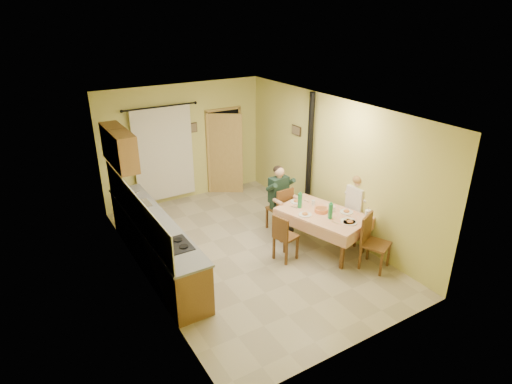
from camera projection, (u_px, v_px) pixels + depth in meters
floor at (248, 250)px, 8.40m from camera, size 4.00×6.00×0.01m
room_shell at (247, 163)px, 7.67m from camera, size 4.04×6.04×2.82m
kitchen_run at (155, 243)px, 7.71m from camera, size 0.64×3.64×1.56m
upper_cabinets at (119, 147)px, 8.08m from camera, size 0.35×1.40×0.70m
curtain at (164, 153)px, 9.90m from camera, size 1.70×0.07×2.22m
doorway at (225, 151)px, 10.70m from camera, size 0.96×0.50×2.15m
dining_table at (322, 230)px, 8.35m from camera, size 1.44×1.90×0.76m
tableware at (328, 211)px, 8.12m from camera, size 1.00×1.53×0.33m
chair_far at (279, 217)px, 9.07m from camera, size 0.45×0.45×0.98m
chair_near at (374, 253)px, 7.74m from camera, size 0.59×0.59×1.01m
chair_right at (356, 227)px, 8.67m from camera, size 0.49×0.49×1.02m
chair_left at (285, 246)px, 7.99m from camera, size 0.45×0.45×0.92m
man_far at (280, 191)px, 8.84m from camera, size 0.60×0.48×1.39m
man_right at (358, 201)px, 8.42m from camera, size 0.48×0.60×1.39m
stove_flue at (308, 174)px, 9.36m from camera, size 0.24×0.24×2.80m
picture_back at (193, 128)px, 10.14m from camera, size 0.19×0.03×0.23m
picture_right at (296, 130)px, 9.53m from camera, size 0.03×0.31×0.21m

